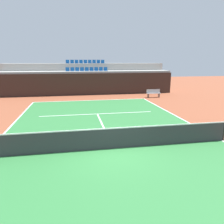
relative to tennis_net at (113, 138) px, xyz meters
name	(u,v)px	position (x,y,z in m)	size (l,w,h in m)	color
ground_plane	(113,149)	(0.00, 0.00, -0.51)	(80.00, 80.00, 0.00)	brown
court_surface	(113,149)	(0.00, 0.00, -0.50)	(11.00, 24.00, 0.01)	#2D7238
baseline_far	(91,100)	(0.00, 11.95, -0.50)	(11.00, 0.10, 0.00)	white
sideline_right	(222,140)	(5.45, 0.00, -0.50)	(0.10, 24.00, 0.00)	white
service_line_far	(97,114)	(0.00, 6.40, -0.50)	(8.26, 0.10, 0.00)	white
centre_service_line	(103,127)	(0.00, 3.20, -0.50)	(0.10, 6.40, 0.00)	white
back_wall	(88,84)	(0.00, 15.50, 0.71)	(19.94, 0.30, 2.44)	black
stands_tier_lower	(87,82)	(0.00, 16.85, 0.81)	(19.94, 2.40, 2.64)	#9E9E99
stands_tier_upper	(86,77)	(0.00, 19.25, 1.24)	(19.94, 2.40, 3.50)	#9E9E99
seating_row_lower	(87,70)	(0.00, 16.95, 2.26)	(4.94, 0.44, 0.44)	#145193
seating_row_upper	(85,62)	(0.00, 19.35, 3.12)	(4.94, 0.44, 0.44)	#145193
tennis_net	(113,138)	(0.00, 0.00, 0.00)	(11.08, 0.08, 1.07)	black
player_bench	(153,93)	(6.75, 12.61, 0.00)	(1.50, 0.40, 0.85)	#99999E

